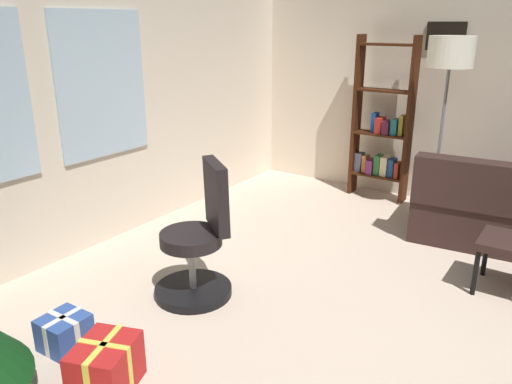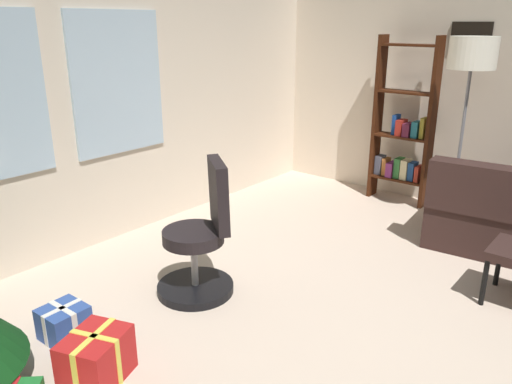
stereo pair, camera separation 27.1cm
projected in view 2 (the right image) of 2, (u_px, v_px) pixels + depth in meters
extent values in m
cube|color=beige|center=(388.00, 359.00, 3.02)|extent=(5.58, 5.40, 0.10)
cube|color=beige|center=(101.00, 99.00, 4.25)|extent=(5.58, 0.10, 2.52)
cube|color=silver|center=(118.00, 83.00, 4.27)|extent=(0.90, 0.03, 1.20)
cube|color=black|center=(471.00, 37.00, 4.84)|extent=(0.02, 0.39, 0.28)
cube|color=#321F1C|center=(447.00, 184.00, 4.54)|extent=(0.89, 0.23, 0.20)
cylinder|color=black|center=(484.00, 282.00, 3.45)|extent=(0.04, 0.04, 0.35)
cylinder|color=black|center=(499.00, 264.00, 3.71)|extent=(0.04, 0.04, 0.35)
cube|color=red|center=(96.00, 358.00, 2.73)|extent=(0.43, 0.39, 0.28)
cube|color=#EAD84C|center=(96.00, 358.00, 2.73)|extent=(0.35, 0.16, 0.29)
cube|color=#EAD84C|center=(96.00, 358.00, 2.73)|extent=(0.14, 0.29, 0.29)
cube|color=#2D4C99|center=(64.00, 323.00, 3.11)|extent=(0.26, 0.26, 0.21)
cube|color=silver|center=(64.00, 323.00, 3.11)|extent=(0.27, 0.04, 0.21)
cube|color=silver|center=(64.00, 323.00, 3.11)|extent=(0.04, 0.26, 0.21)
cylinder|color=black|center=(196.00, 288.00, 3.67)|extent=(0.56, 0.56, 0.06)
cylinder|color=#B2B2B7|center=(194.00, 261.00, 3.59)|extent=(0.05, 0.05, 0.39)
cylinder|color=black|center=(193.00, 236.00, 3.53)|extent=(0.44, 0.44, 0.09)
cube|color=black|center=(219.00, 195.00, 3.48)|extent=(0.31, 0.37, 0.49)
cube|color=#39190A|center=(431.00, 125.00, 5.09)|extent=(0.18, 0.04, 1.77)
cube|color=#39190A|center=(377.00, 119.00, 5.45)|extent=(0.18, 0.04, 1.77)
cube|color=#39190A|center=(398.00, 179.00, 5.48)|extent=(0.18, 0.56, 0.02)
cube|color=#39190A|center=(402.00, 137.00, 5.32)|extent=(0.18, 0.56, 0.02)
cube|color=#39190A|center=(406.00, 92.00, 5.17)|extent=(0.18, 0.56, 0.02)
cube|color=#39190A|center=(411.00, 45.00, 5.02)|extent=(0.18, 0.56, 0.02)
cube|color=#A32F21|center=(419.00, 174.00, 5.33)|extent=(0.15, 0.04, 0.17)
cube|color=navy|center=(413.00, 171.00, 5.37)|extent=(0.14, 0.06, 0.20)
cube|color=beige|center=(406.00, 169.00, 5.41)|extent=(0.15, 0.08, 0.21)
cube|color=#317636|center=(399.00, 168.00, 5.46)|extent=(0.14, 0.07, 0.22)
cube|color=#792B69|center=(392.00, 169.00, 5.50)|extent=(0.17, 0.07, 0.16)
cube|color=#AF672F|center=(386.00, 166.00, 5.56)|extent=(0.13, 0.05, 0.19)
cube|color=#494B5C|center=(380.00, 164.00, 5.60)|extent=(0.13, 0.07, 0.21)
cube|color=olive|center=(424.00, 128.00, 5.17)|extent=(0.13, 0.04, 0.22)
cube|color=#257182|center=(417.00, 129.00, 5.22)|extent=(0.15, 0.07, 0.17)
cube|color=#5A1C33|center=(408.00, 130.00, 5.26)|extent=(0.17, 0.08, 0.14)
cube|color=maroon|center=(401.00, 128.00, 5.31)|extent=(0.16, 0.07, 0.17)
cube|color=navy|center=(396.00, 124.00, 5.36)|extent=(0.13, 0.04, 0.21)
cylinder|color=slate|center=(450.00, 223.00, 4.89)|extent=(0.28, 0.28, 0.03)
cylinder|color=slate|center=(460.00, 149.00, 4.64)|extent=(0.03, 0.03, 1.46)
cylinder|color=white|center=(473.00, 53.00, 4.36)|extent=(0.41, 0.41, 0.28)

